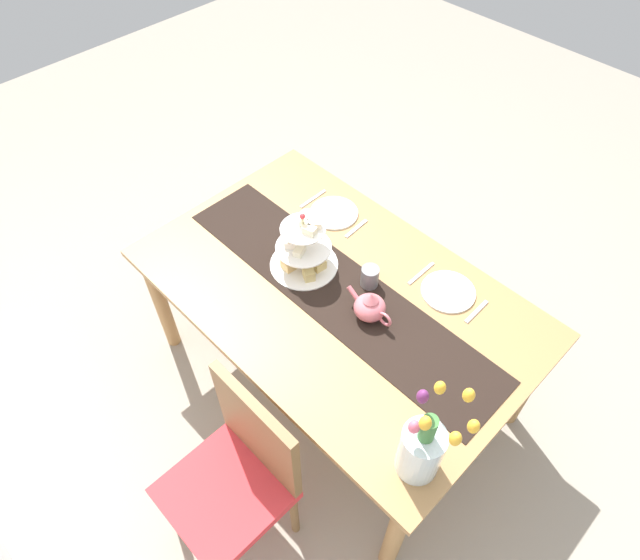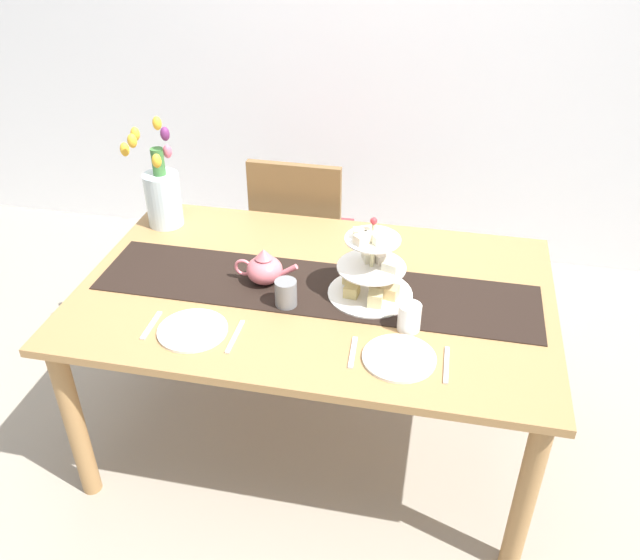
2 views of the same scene
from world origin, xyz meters
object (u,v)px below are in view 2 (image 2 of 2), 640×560
at_px(teapot, 264,269).
at_px(chair_left, 301,234).
at_px(fork_left, 151,325).
at_px(fork_right, 353,352).
at_px(dinner_plate_left, 193,330).
at_px(tulip_vase, 162,192).
at_px(knife_left, 235,336).
at_px(mug_white_text, 409,317).
at_px(dining_table, 315,308).
at_px(knife_right, 446,365).
at_px(dinner_plate_right, 399,358).
at_px(tiered_cake_stand, 372,273).
at_px(mug_grey, 286,293).

bearing_deg(teapot, chair_left, 93.51).
xyz_separation_m(fork_left, fork_right, (0.68, 0.00, 0.00)).
height_order(chair_left, dinner_plate_left, chair_left).
relative_size(tulip_vase, dinner_plate_left, 1.93).
bearing_deg(tulip_vase, dinner_plate_left, -60.79).
distance_m(knife_left, mug_white_text, 0.57).
bearing_deg(dining_table, fork_left, -145.77).
bearing_deg(chair_left, knife_right, -56.65).
distance_m(fork_left, fork_right, 0.68).
bearing_deg(dinner_plate_right, tiered_cake_stand, 112.50).
xyz_separation_m(knife_right, mug_grey, (-0.56, 0.21, 0.05)).
relative_size(dining_table, fork_right, 11.24).
bearing_deg(knife_left, tiered_cake_stand, 39.78).
bearing_deg(knife_right, dinner_plate_left, 180.00).
distance_m(fork_left, mug_grey, 0.46).
height_order(tiered_cake_stand, dinner_plate_left, tiered_cake_stand).
bearing_deg(dinner_plate_right, fork_left, 180.00).
height_order(dining_table, knife_right, knife_right).
height_order(teapot, fork_right, teapot).
height_order(tulip_vase, dinner_plate_left, tulip_vase).
xyz_separation_m(chair_left, knife_right, (0.72, -1.09, 0.22)).
bearing_deg(tulip_vase, knife_left, -52.26).
distance_m(dining_table, teapot, 0.24).
relative_size(dinner_plate_left, knife_right, 1.35).
xyz_separation_m(tiered_cake_stand, fork_right, (-0.01, -0.33, -0.09)).
relative_size(dining_table, dinner_plate_left, 7.33).
bearing_deg(mug_white_text, mug_grey, 173.81).
relative_size(teapot, dinner_plate_right, 1.04).
bearing_deg(chair_left, tiered_cake_stand, -60.20).
xyz_separation_m(teapot, mug_white_text, (0.54, -0.17, -0.01)).
bearing_deg(tulip_vase, fork_right, -36.61).
bearing_deg(mug_grey, chair_left, 100.17).
xyz_separation_m(chair_left, tulip_vase, (-0.48, -0.41, 0.37)).
height_order(knife_left, dinner_plate_right, dinner_plate_right).
distance_m(knife_right, mug_white_text, 0.21).
bearing_deg(dinner_plate_right, knife_left, 180.00).
distance_m(tiered_cake_stand, fork_left, 0.77).
bearing_deg(dining_table, mug_white_text, -25.78).
distance_m(tulip_vase, fork_left, 0.73).
relative_size(dinner_plate_left, fork_right, 1.53).
height_order(tiered_cake_stand, tulip_vase, tulip_vase).
relative_size(tiered_cake_stand, tulip_vase, 0.68).
distance_m(chair_left, fork_right, 1.19).
relative_size(teapot, mug_white_text, 2.51).
relative_size(fork_left, mug_grey, 1.58).
height_order(chair_left, mug_grey, chair_left).
distance_m(dining_table, knife_right, 0.59).
relative_size(mug_grey, mug_white_text, 1.00).
relative_size(tulip_vase, dinner_plate_right, 1.93).
xyz_separation_m(dining_table, dinner_plate_right, (0.34, -0.33, 0.09)).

